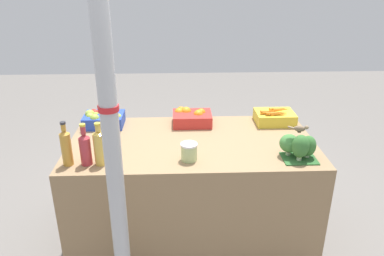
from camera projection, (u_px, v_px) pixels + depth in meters
name	position (u px, v px, depth m)	size (l,w,h in m)	color
ground_plane	(192.00, 234.00, 3.05)	(10.00, 10.00, 0.00)	slate
market_table	(192.00, 190.00, 2.88)	(1.77, 0.94, 0.84)	#937551
support_pole	(109.00, 120.00, 1.90)	(0.11, 0.11, 2.57)	#B7BABF
apple_crate	(103.00, 118.00, 2.95)	(0.31, 0.24, 0.13)	#2847B7
orange_crate	(191.00, 117.00, 2.99)	(0.31, 0.24, 0.13)	red
carrot_crate	(275.00, 117.00, 3.00)	(0.31, 0.24, 0.13)	gold
broccoli_pile	(298.00, 146.00, 2.43)	(0.24, 0.20, 0.18)	#2D602D
juice_bottle_amber	(66.00, 147.00, 2.34)	(0.07, 0.07, 0.29)	gold
juice_bottle_ruby	(85.00, 148.00, 2.35)	(0.07, 0.07, 0.28)	#B2333D
juice_bottle_golden	(100.00, 147.00, 2.35)	(0.08, 0.08, 0.28)	gold
pickle_jar	(189.00, 152.00, 2.42)	(0.11, 0.11, 0.12)	#B2C684
sparrow_bird	(300.00, 128.00, 2.39)	(0.13, 0.05, 0.05)	#4C3D2D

